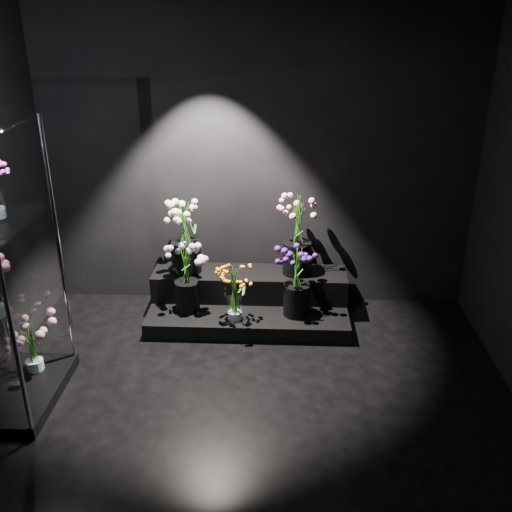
{
  "coord_description": "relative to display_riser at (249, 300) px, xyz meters",
  "views": [
    {
      "loc": [
        0.2,
        -3.11,
        2.7
      ],
      "look_at": [
        0.02,
        1.2,
        0.81
      ],
      "focal_mm": 40.0,
      "sensor_mm": 36.0,
      "label": 1
    }
  ],
  "objects": [
    {
      "name": "floor",
      "position": [
        0.07,
        -1.64,
        -0.17
      ],
      "size": [
        4.0,
        4.0,
        0.0
      ],
      "primitive_type": "plane",
      "color": "black",
      "rests_on": "ground"
    },
    {
      "name": "bouquet_orange_bells",
      "position": [
        -0.11,
        -0.34,
        0.24
      ],
      "size": [
        0.31,
        0.31,
        0.5
      ],
      "rotation": [
        0.0,
        0.0,
        -0.12
      ],
      "color": "white",
      "rests_on": "display_riser"
    },
    {
      "name": "wall_back",
      "position": [
        0.07,
        0.36,
        1.23
      ],
      "size": [
        4.0,
        0.0,
        4.0
      ],
      "primitive_type": "plane",
      "rotation": [
        1.57,
        0.0,
        0.0
      ],
      "color": "black",
      "rests_on": "floor"
    },
    {
      "name": "bouquet_cream_roses",
      "position": [
        -0.59,
        0.1,
        0.63
      ],
      "size": [
        0.47,
        0.47,
        0.71
      ],
      "rotation": [
        0.0,
        0.0,
        0.4
      ],
      "color": "black",
      "rests_on": "display_riser"
    },
    {
      "name": "bouquet_pink_roses",
      "position": [
        0.44,
        0.11,
        0.65
      ],
      "size": [
        0.43,
        0.43,
        0.74
      ],
      "rotation": [
        0.0,
        0.0,
        0.25
      ],
      "color": "black",
      "rests_on": "display_riser"
    },
    {
      "name": "bouquet_case_base_pink",
      "position": [
        -1.62,
        -1.1,
        0.15
      ],
      "size": [
        0.38,
        0.38,
        0.42
      ],
      "rotation": [
        0.0,
        0.0,
        0.09
      ],
      "color": "white",
      "rests_on": "display_case"
    },
    {
      "name": "bouquet_purple",
      "position": [
        0.44,
        -0.23,
        0.34
      ],
      "size": [
        0.33,
        0.33,
        0.65
      ],
      "rotation": [
        0.0,
        0.0,
        -0.06
      ],
      "color": "black",
      "rests_on": "display_riser"
    },
    {
      "name": "bouquet_lilac",
      "position": [
        -0.55,
        -0.19,
        0.36
      ],
      "size": [
        0.42,
        0.42,
        0.62
      ],
      "rotation": [
        0.0,
        0.0,
        0.07
      ],
      "color": "black",
      "rests_on": "display_riser"
    },
    {
      "name": "display_riser",
      "position": [
        0.0,
        0.0,
        0.0
      ],
      "size": [
        1.83,
        0.81,
        0.41
      ],
      "color": "black",
      "rests_on": "floor"
    }
  ]
}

